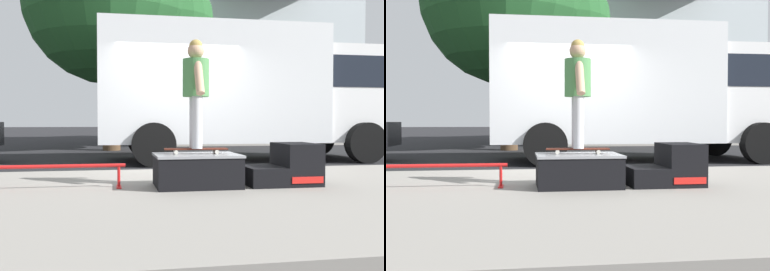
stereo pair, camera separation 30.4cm
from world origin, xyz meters
TOP-DOWN VIEW (x-y plane):
  - ground_plane at (0.00, 0.00)m, footprint 140.00×140.00m
  - sidewalk_slab at (0.00, -3.00)m, footprint 50.00×5.00m
  - skate_box at (-0.32, -2.55)m, footprint 1.03×0.77m
  - kicker_ramp at (0.84, -2.55)m, footprint 0.91×0.70m
  - grind_rail at (-2.02, -2.44)m, footprint 1.68×0.28m
  - skateboard at (-0.32, -2.50)m, footprint 0.79×0.26m
  - skater_kid at (-0.32, -2.50)m, footprint 0.33×0.69m
  - box_truck at (1.85, 2.20)m, footprint 6.91×2.63m
  - street_tree_main at (-1.05, 6.44)m, footprint 6.04×5.49m
  - house_behind at (4.30, 12.28)m, footprint 9.54×8.23m

SIDE VIEW (x-z plane):
  - ground_plane at x=0.00m, z-range 0.00..0.00m
  - sidewalk_slab at x=0.00m, z-range 0.00..0.12m
  - skate_box at x=-0.32m, z-range 0.13..0.53m
  - kicker_ramp at x=0.84m, z-range 0.08..0.60m
  - grind_rail at x=-2.02m, z-range 0.20..0.49m
  - skateboard at x=-0.32m, z-range 0.54..0.61m
  - skater_kid at x=-0.32m, z-range 0.71..2.05m
  - box_truck at x=1.85m, z-range 0.18..3.23m
  - house_behind at x=4.30m, z-range 0.04..8.44m
  - street_tree_main at x=-1.05m, z-range 0.89..8.48m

